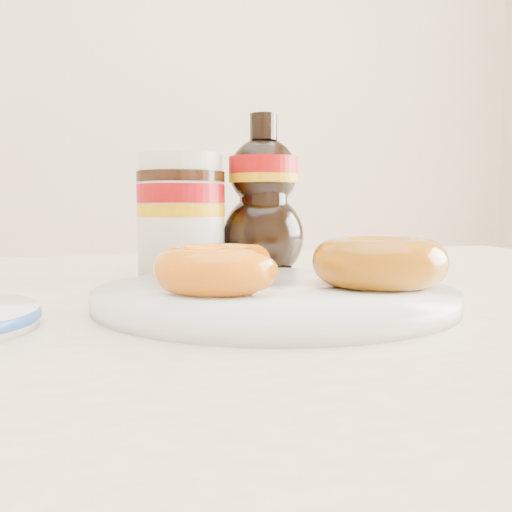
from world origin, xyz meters
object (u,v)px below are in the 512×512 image
object	(u,v)px
plate	(274,295)
donut_bitten	(218,268)
syrup_bottle	(263,196)
dining_table	(165,387)
donut_whole	(379,262)
nutella_jar	(181,212)

from	to	relation	value
plate	donut_bitten	distance (m)	0.05
plate	syrup_bottle	distance (m)	0.21
donut_bitten	dining_table	bearing A→B (deg)	92.52
dining_table	donut_whole	world-z (taller)	donut_whole
dining_table	donut_bitten	distance (m)	0.14
donut_whole	syrup_bottle	size ratio (longest dim) A/B	0.60
plate	syrup_bottle	world-z (taller)	syrup_bottle
donut_bitten	nutella_jar	distance (m)	0.20
plate	donut_whole	distance (m)	0.09
plate	syrup_bottle	xyz separation A→B (m)	(0.05, 0.19, 0.08)
donut_bitten	nutella_jar	bearing A→B (deg)	69.70
dining_table	syrup_bottle	size ratio (longest dim) A/B	7.70
dining_table	donut_bitten	xyz separation A→B (m)	(0.03, -0.08, 0.11)
dining_table	donut_whole	size ratio (longest dim) A/B	12.82
donut_bitten	donut_whole	size ratio (longest dim) A/B	0.90
donut_whole	plate	bearing A→B (deg)	168.86
plate	syrup_bottle	size ratio (longest dim) A/B	1.58
donut_bitten	nutella_jar	xyz separation A→B (m)	(0.01, 0.20, 0.04)
syrup_bottle	dining_table	bearing A→B (deg)	-138.41
plate	donut_whole	bearing A→B (deg)	-11.14
donut_bitten	syrup_bottle	xyz separation A→B (m)	(0.10, 0.19, 0.06)
donut_whole	syrup_bottle	distance (m)	0.22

